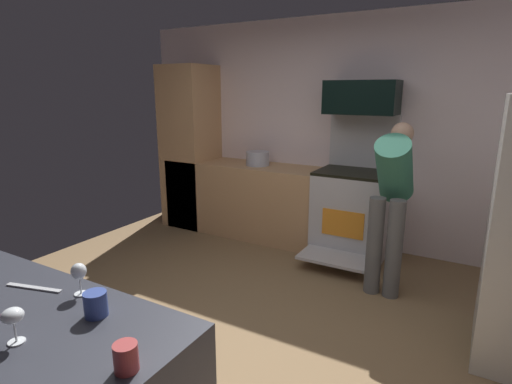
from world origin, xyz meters
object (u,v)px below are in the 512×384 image
mug_coffee (96,304)px  stock_pot (258,158)px  wine_glass_near (13,317)px  wine_glass_far (79,273)px  microwave (362,97)px  oven_range (352,210)px  mug_tea (126,357)px  person_cook (391,195)px

mug_coffee → stock_pot: bearing=108.5°
wine_glass_near → mug_coffee: bearing=69.2°
wine_glass_far → stock_pot: (-0.89, 3.19, -0.02)m
microwave → oven_range: bearing=-90.0°
stock_pot → wine_glass_far: bearing=-74.4°
wine_glass_far → mug_coffee: (0.21, -0.08, -0.05)m
wine_glass_far → mug_tea: 0.63m
wine_glass_far → mug_coffee: 0.23m
person_cook → wine_glass_far: bearing=-108.2°
microwave → wine_glass_far: (-0.32, -3.27, -0.71)m
oven_range → microwave: size_ratio=2.09×
mug_coffee → oven_range: bearing=88.1°
person_cook → stock_pot: (-1.72, 0.65, 0.09)m
oven_range → wine_glass_near: bearing=-93.5°
wine_glass_far → mug_tea: wine_glass_far is taller
microwave → mug_coffee: size_ratio=7.17×
wine_glass_far → oven_range: bearing=84.3°
oven_range → mug_coffee: size_ratio=14.96×
oven_range → wine_glass_far: oven_range is taller
oven_range → mug_tea: size_ratio=16.00×
mug_coffee → person_cook: bearing=76.5°
microwave → mug_coffee: 3.44m
mug_tea → stock_pot: (-1.45, 3.45, 0.04)m
person_cook → mug_tea: (-0.27, -2.80, 0.05)m
mug_tea → stock_pot: 3.74m
wine_glass_far → microwave: bearing=84.5°
oven_range → wine_glass_far: bearing=-95.7°
oven_range → mug_coffee: oven_range is taller
wine_glass_near → stock_pot: 3.68m
wine_glass_near → wine_glass_far: bearing=106.3°
microwave → wine_glass_near: size_ratio=5.36×
mug_coffee → stock_pot: (-1.09, 3.27, 0.03)m
microwave → mug_tea: size_ratio=7.67×
wine_glass_far → mug_tea: (0.57, -0.26, -0.06)m
microwave → person_cook: 1.22m
wine_glass_near → stock_pot: bearing=105.6°
oven_range → stock_pot: (-1.20, 0.01, 0.47)m
mug_coffee → mug_tea: (0.36, -0.18, -0.00)m
wine_glass_near → wine_glass_far: 0.37m
wine_glass_near → mug_tea: wine_glass_near is taller
mug_coffee → wine_glass_far: bearing=157.8°
wine_glass_near → stock_pot: (-0.99, 3.54, -0.02)m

